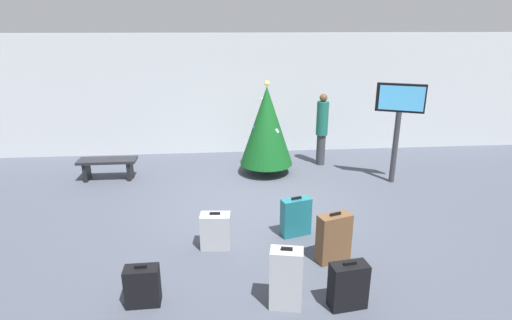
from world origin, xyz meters
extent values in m
plane|color=#424754|center=(0.00, 0.00, 0.00)|extent=(16.00, 16.00, 0.00)
cube|color=#B7BCC1|center=(0.00, 3.60, 1.57)|extent=(16.00, 0.20, 3.13)
cylinder|color=#4C3319|center=(0.39, 1.79, 0.12)|extent=(0.12, 0.12, 0.24)
cone|color=#0F4719|center=(0.39, 1.79, 1.14)|extent=(1.22, 1.22, 1.80)
sphere|color=#F2D84C|center=(0.39, 1.79, 2.11)|extent=(0.12, 0.12, 0.12)
sphere|color=silver|center=(0.58, 1.55, 1.09)|extent=(0.08, 0.08, 0.08)
sphere|color=blue|center=(0.30, 1.96, 1.45)|extent=(0.08, 0.08, 0.08)
sphere|color=silver|center=(0.60, 1.56, 1.06)|extent=(0.08, 0.08, 0.08)
sphere|color=silver|center=(0.30, 1.84, 1.74)|extent=(0.08, 0.08, 0.08)
sphere|color=blue|center=(0.09, 1.74, 1.12)|extent=(0.08, 0.08, 0.08)
sphere|color=yellow|center=(0.59, 1.87, 1.38)|extent=(0.08, 0.08, 0.08)
cylinder|color=#333338|center=(3.12, 1.00, 0.79)|extent=(0.12, 0.12, 1.58)
cube|color=black|center=(3.12, 1.00, 1.88)|extent=(0.94, 0.48, 0.60)
cube|color=#4CB2F2|center=(3.12, 0.96, 1.88)|extent=(0.82, 0.38, 0.51)
cube|color=black|center=(-3.21, 1.69, 0.45)|extent=(1.27, 0.44, 0.06)
cube|color=black|center=(-3.69, 1.69, 0.21)|extent=(0.08, 0.35, 0.42)
cube|color=black|center=(-2.73, 1.69, 0.21)|extent=(0.08, 0.35, 0.42)
cylinder|color=#333338|center=(1.81, 2.31, 0.38)|extent=(0.22, 0.22, 0.77)
cylinder|color=#19594C|center=(1.81, 2.31, 1.18)|extent=(0.30, 0.30, 0.82)
sphere|color=brown|center=(1.81, 2.31, 1.68)|extent=(0.19, 0.19, 0.19)
cube|color=#19606B|center=(0.54, -1.19, 0.32)|extent=(0.53, 0.33, 0.65)
cube|color=black|center=(0.54, -1.19, 0.67)|extent=(0.17, 0.08, 0.04)
cube|color=black|center=(0.86, -3.05, 0.30)|extent=(0.49, 0.29, 0.60)
cube|color=black|center=(0.86, -3.05, 0.62)|extent=(0.16, 0.05, 0.04)
cube|color=#9EA0A5|center=(-0.78, -1.48, 0.29)|extent=(0.48, 0.31, 0.57)
cube|color=black|center=(-0.78, -1.48, 0.59)|extent=(0.16, 0.04, 0.04)
cube|color=black|center=(-1.68, -2.78, 0.26)|extent=(0.43, 0.24, 0.52)
cube|color=black|center=(-1.68, -2.78, 0.54)|extent=(0.15, 0.03, 0.04)
cube|color=#9EA0A5|center=(0.10, -2.97, 0.40)|extent=(0.44, 0.31, 0.79)
cube|color=black|center=(0.10, -2.97, 0.81)|extent=(0.14, 0.06, 0.04)
cube|color=brown|center=(0.96, -2.01, 0.37)|extent=(0.54, 0.36, 0.74)
cube|color=black|center=(0.96, -2.01, 0.76)|extent=(0.17, 0.08, 0.04)
camera|label=1|loc=(-0.64, -7.19, 3.38)|focal=28.55mm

